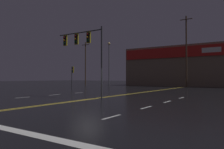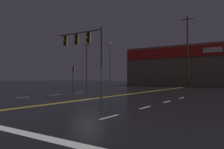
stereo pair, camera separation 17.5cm
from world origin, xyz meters
The scene contains 7 objects.
ground_plane centered at (0.00, 0.00, 0.00)m, with size 200.00×200.00×0.00m, color black.
road_markings centered at (1.27, -2.00, 0.00)m, with size 17.16×60.00×0.01m.
traffic_signal_median centered at (-1.74, 1.36, 4.72)m, with size 4.97×0.36×5.98m.
traffic_signal_corner_northwest centered at (-12.80, 11.74, 2.55)m, with size 0.42×0.36×3.47m.
streetlight_far_right centered at (-15.64, 26.19, 6.05)m, with size 0.56×0.56×9.49m.
building_backdrop centered at (0.00, 33.97, 4.07)m, with size 26.00×10.23×8.10m.
utility_pole_row centered at (0.93, 26.99, 6.04)m, with size 47.75×0.26×12.91m.
Camera 2 is at (11.10, -13.18, 1.68)m, focal length 35.00 mm.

